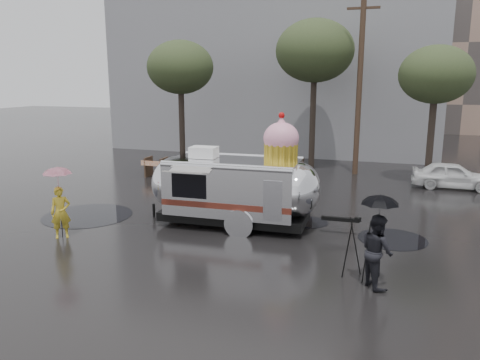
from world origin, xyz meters
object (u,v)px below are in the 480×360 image
(person_right, at_px, (377,251))
(tripod, at_px, (357,242))
(airstream_trailer, at_px, (237,185))
(person_left, at_px, (61,212))

(person_right, height_order, tripod, person_right)
(airstream_trailer, distance_m, person_right, 5.93)
(airstream_trailer, xyz_separation_m, tripod, (4.24, -3.22, -0.42))
(person_left, bearing_deg, tripod, -39.28)
(person_left, height_order, tripod, person_left)
(person_right, bearing_deg, person_left, 53.92)
(airstream_trailer, bearing_deg, tripod, -39.34)
(tripod, bearing_deg, person_right, -10.66)
(airstream_trailer, distance_m, person_left, 5.69)
(airstream_trailer, relative_size, person_left, 4.48)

